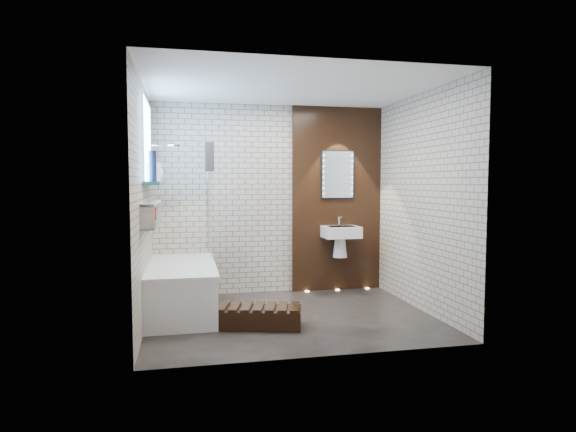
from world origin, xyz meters
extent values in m
plane|color=black|center=(0.00, 0.00, 0.00)|extent=(3.20, 3.20, 0.00)
cube|color=#B1A58D|center=(0.00, 1.30, 1.30)|extent=(3.20, 0.04, 2.60)
cube|color=#B1A58D|center=(0.00, -1.30, 1.30)|extent=(3.20, 0.04, 2.60)
cube|color=#B1A58D|center=(-1.60, 0.00, 1.30)|extent=(0.04, 2.60, 2.60)
cube|color=#B1A58D|center=(1.60, 0.00, 1.30)|extent=(0.04, 2.60, 2.60)
plane|color=white|center=(0.00, 0.00, 2.60)|extent=(3.20, 3.20, 0.00)
cube|color=black|center=(0.95, 1.27, 1.30)|extent=(1.30, 0.06, 2.60)
cube|color=#7FADE0|center=(-1.59, 0.35, 2.00)|extent=(0.03, 1.00, 0.90)
cube|color=teal|center=(-1.51, 0.35, 1.53)|extent=(0.18, 1.00, 0.04)
cube|color=teal|center=(-1.53, 0.15, 1.08)|extent=(0.14, 1.30, 0.03)
cube|color=#B2A899|center=(-1.53, 0.15, 1.32)|extent=(0.14, 1.30, 0.03)
cube|color=#B2A899|center=(-1.53, -0.48, 1.20)|extent=(0.14, 0.03, 0.26)
cube|color=#B2A899|center=(-1.53, 0.79, 1.20)|extent=(0.14, 0.03, 0.26)
cube|color=white|center=(-1.23, 0.45, 0.28)|extent=(0.75, 1.70, 0.55)
cube|color=white|center=(-1.23, 0.45, 0.57)|extent=(0.79, 1.74, 0.03)
cylinder|color=silver|center=(-1.08, 1.18, 0.64)|extent=(0.04, 0.04, 0.12)
cube|color=white|center=(-0.87, 0.89, 1.28)|extent=(0.01, 0.78, 1.40)
cube|color=#2A2421|center=(-0.87, 0.70, 1.85)|extent=(0.10, 0.27, 0.35)
cylinder|color=silver|center=(-1.30, 0.95, 2.00)|extent=(0.18, 0.18, 0.02)
cube|color=white|center=(0.95, 1.06, 0.85)|extent=(0.50, 0.36, 0.16)
cone|color=white|center=(0.95, 1.11, 0.63)|extent=(0.20, 0.20, 0.28)
cylinder|color=silver|center=(0.95, 1.16, 1.00)|extent=(0.03, 0.03, 0.14)
cube|color=black|center=(0.95, 1.24, 1.65)|extent=(0.50, 0.02, 0.70)
cube|color=silver|center=(0.95, 1.23, 1.65)|extent=(0.45, 0.01, 0.65)
cube|color=black|center=(-0.41, -0.30, 0.10)|extent=(0.97, 0.61, 0.20)
cylinder|color=#A86019|center=(-1.53, -0.13, 1.16)|extent=(0.06, 0.06, 0.11)
cylinder|color=maroon|center=(-1.53, 0.58, 1.17)|extent=(0.05, 0.05, 0.14)
cylinder|color=maroon|center=(-1.53, -0.29, 1.17)|extent=(0.06, 0.06, 0.15)
cylinder|color=#131C35|center=(-1.50, 0.02, 1.71)|extent=(0.08, 0.08, 0.33)
cylinder|color=white|center=(-1.50, 0.21, 1.65)|extent=(0.15, 0.15, 0.21)
sphere|color=white|center=(-1.50, 0.44, 1.64)|extent=(0.18, 0.18, 0.18)
cylinder|color=#FFD899|center=(0.50, 1.20, 0.01)|extent=(0.06, 0.06, 0.01)
cylinder|color=#FFD899|center=(0.95, 1.20, 0.01)|extent=(0.06, 0.06, 0.01)
cylinder|color=#FFD899|center=(1.40, 1.20, 0.01)|extent=(0.06, 0.06, 0.01)
camera|label=1|loc=(-1.17, -5.34, 1.54)|focal=30.20mm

